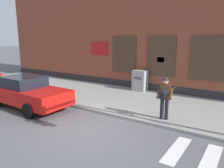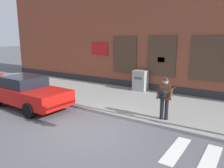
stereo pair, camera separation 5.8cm
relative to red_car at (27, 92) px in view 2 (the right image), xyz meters
The scene contains 6 objects.
ground_plane 4.48m from the red_car, ahead, with size 160.00×160.00×0.00m, color #56565B.
sidewalk 5.78m from the red_car, 40.03° to the left, with size 28.00×5.05×0.12m.
building_backdrop 9.82m from the red_car, 61.86° to the left, with size 28.00×4.06×7.79m.
red_car is the anchor object (origin of this frame).
busker 6.55m from the red_car, 15.94° to the left, with size 0.76×0.62×1.71m.
utility_box 6.63m from the red_car, 60.43° to the left, with size 0.82×0.71×1.27m.
Camera 2 is at (4.81, -5.79, 3.35)m, focal length 35.00 mm.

